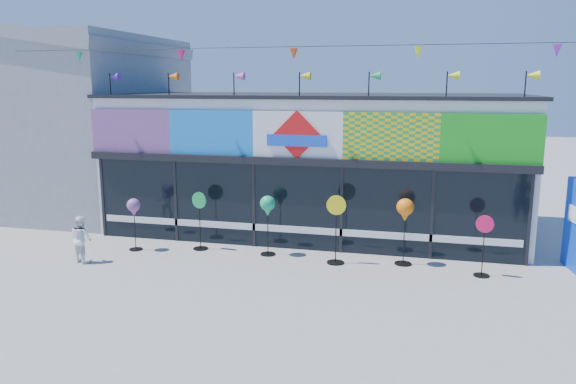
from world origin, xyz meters
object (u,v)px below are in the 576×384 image
(spinner_0, at_px, (134,209))
(spinner_2, at_px, (268,208))
(spinner_3, at_px, (336,228))
(spinner_5, at_px, (484,244))
(spinner_1, at_px, (200,219))
(blue_sign, at_px, (576,225))
(spinner_4, at_px, (405,212))
(child, at_px, (81,239))

(spinner_0, distance_m, spinner_2, 3.61)
(spinner_0, xyz_separation_m, spinner_3, (5.41, 0.15, -0.22))
(spinner_5, bearing_deg, spinner_1, 176.36)
(spinner_2, bearing_deg, spinner_0, -173.17)
(spinner_5, bearing_deg, spinner_2, 175.58)
(blue_sign, distance_m, spinner_4, 4.03)
(blue_sign, bearing_deg, spinner_2, 177.39)
(spinner_5, xyz_separation_m, child, (-9.66, -1.27, -0.18))
(spinner_2, distance_m, child, 4.73)
(spinner_5, relative_size, child, 1.23)
(blue_sign, height_order, spinner_2, blue_sign)
(blue_sign, bearing_deg, spinner_5, -161.69)
(spinner_0, relative_size, spinner_1, 0.90)
(spinner_3, height_order, child, spinner_3)
(blue_sign, xyz_separation_m, spinner_2, (-7.45, -0.64, 0.16))
(blue_sign, relative_size, spinner_5, 1.51)
(blue_sign, height_order, spinner_4, blue_sign)
(blue_sign, height_order, spinner_1, blue_sign)
(spinner_5, bearing_deg, spinner_3, 177.80)
(spinner_4, distance_m, spinner_5, 1.95)
(spinner_0, bearing_deg, spinner_1, 15.97)
(spinner_2, bearing_deg, spinner_1, 178.53)
(spinner_2, bearing_deg, blue_sign, 4.90)
(blue_sign, bearing_deg, spinner_0, 178.02)
(blue_sign, bearing_deg, spinner_1, 176.09)
(spinner_2, height_order, spinner_3, spinner_3)
(spinner_0, relative_size, spinner_3, 0.82)
(spinner_3, distance_m, spinner_5, 3.46)
(spinner_1, bearing_deg, child, -144.93)
(spinner_4, bearing_deg, spinner_2, -179.38)
(spinner_0, relative_size, spinner_5, 0.97)
(spinner_1, bearing_deg, spinner_0, -164.03)
(spinner_2, bearing_deg, spinner_5, -4.42)
(spinner_2, relative_size, spinner_4, 0.95)
(blue_sign, distance_m, spinner_0, 11.09)
(spinner_5, distance_m, child, 9.74)
(spinner_1, distance_m, spinner_5, 7.21)
(spinner_2, distance_m, spinner_5, 5.33)
(spinner_5, bearing_deg, blue_sign, 25.82)
(blue_sign, height_order, spinner_3, blue_sign)
(spinner_1, distance_m, child, 3.01)
(spinner_3, xyz_separation_m, child, (-6.20, -1.40, -0.32))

